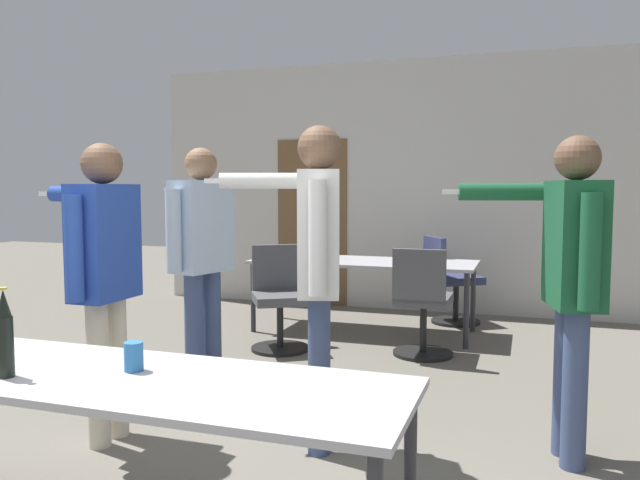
{
  "coord_description": "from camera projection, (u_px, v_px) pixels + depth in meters",
  "views": [
    {
      "loc": [
        1.46,
        -1.5,
        1.45
      ],
      "look_at": [
        0.12,
        2.48,
        1.1
      ],
      "focal_mm": 35.0,
      "sensor_mm": 36.0,
      "label": 1
    }
  ],
  "objects": [
    {
      "name": "back_wall",
      "position": [
        398.0,
        187.0,
        7.42
      ],
      "size": [
        6.17,
        0.12,
        2.95
      ],
      "color": "beige",
      "rests_on": "ground_plane"
    },
    {
      "name": "conference_table_near",
      "position": [
        132.0,
        392.0,
        2.41
      ],
      "size": [
        2.19,
        0.7,
        0.73
      ],
      "color": "#A8A8AD",
      "rests_on": "ground_plane"
    },
    {
      "name": "conference_table_far",
      "position": [
        363.0,
        266.0,
        6.27
      ],
      "size": [
        2.23,
        0.84,
        0.73
      ],
      "color": "#A8A8AD",
      "rests_on": "ground_plane"
    },
    {
      "name": "person_far_watching",
      "position": [
        102.0,
        262.0,
        3.51
      ],
      "size": [
        0.77,
        0.59,
        1.7
      ],
      "rotation": [
        0.0,
        0.0,
        1.58
      ],
      "color": "beige",
      "rests_on": "ground_plane"
    },
    {
      "name": "person_center_tall",
      "position": [
        317.0,
        252.0,
        3.4
      ],
      "size": [
        0.88,
        0.55,
        1.79
      ],
      "rotation": [
        0.0,
        0.0,
        1.86
      ],
      "color": "#3D4C75",
      "rests_on": "ground_plane"
    },
    {
      "name": "person_near_casual",
      "position": [
        571.0,
        266.0,
        3.24
      ],
      "size": [
        0.86,
        0.6,
        1.72
      ],
      "rotation": [
        0.0,
        0.0,
        1.78
      ],
      "color": "#3D4C75",
      "rests_on": "ground_plane"
    },
    {
      "name": "person_left_plaid",
      "position": [
        201.0,
        243.0,
        4.54
      ],
      "size": [
        0.75,
        0.78,
        1.74
      ],
      "rotation": [
        0.0,
        0.0,
        1.31
      ],
      "color": "#3D4C75",
      "rests_on": "ground_plane"
    },
    {
      "name": "office_chair_near_pushed",
      "position": [
        450.0,
        283.0,
        6.68
      ],
      "size": [
        0.68,
        0.66,
        0.94
      ],
      "rotation": [
        0.0,
        0.0,
        5.3
      ],
      "color": "black",
      "rests_on": "ground_plane"
    },
    {
      "name": "office_chair_far_left",
      "position": [
        422.0,
        305.0,
        5.33
      ],
      "size": [
        0.52,
        0.55,
        0.95
      ],
      "rotation": [
        0.0,
        0.0,
        0.0
      ],
      "color": "black",
      "rests_on": "ground_plane"
    },
    {
      "name": "office_chair_mid_tucked",
      "position": [
        279.0,
        301.0,
        5.64
      ],
      "size": [
        0.65,
        0.68,
        0.93
      ],
      "rotation": [
        0.0,
        0.0,
        3.69
      ],
      "color": "black",
      "rests_on": "ground_plane"
    },
    {
      "name": "beer_bottle",
      "position": [
        5.0,
        335.0,
        2.38
      ],
      "size": [
        0.06,
        0.06,
        0.35
      ],
      "color": "black",
      "rests_on": "conference_table_near"
    },
    {
      "name": "drink_cup",
      "position": [
        134.0,
        357.0,
        2.47
      ],
      "size": [
        0.08,
        0.08,
        0.12
      ],
      "color": "#2866A3",
      "rests_on": "conference_table_near"
    }
  ]
}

